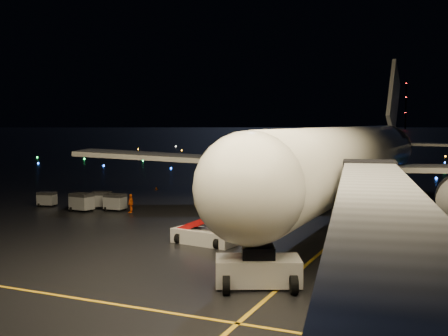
{
  "coord_description": "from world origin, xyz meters",
  "views": [
    {
      "loc": [
        21.32,
        -32.53,
        8.97
      ],
      "look_at": [
        1.59,
        12.0,
        5.0
      ],
      "focal_mm": 45.0,
      "sensor_mm": 36.0,
      "label": 1
    }
  ],
  "objects_px": {
    "airliner": "(359,123)",
    "pushback_tug": "(258,266)",
    "baggage_cart_3": "(47,199)",
    "baggage_cart_1": "(115,202)",
    "baggage_cart_2": "(101,200)",
    "baggage_cart_0": "(82,202)",
    "crew_c": "(131,203)",
    "belt_loader": "(204,221)"
  },
  "relations": [
    {
      "from": "airliner",
      "to": "baggage_cart_2",
      "type": "xyz_separation_m",
      "value": [
        -24.73,
        -9.72,
        -8.02
      ]
    },
    {
      "from": "pushback_tug",
      "to": "baggage_cart_1",
      "type": "height_order",
      "value": "pushback_tug"
    },
    {
      "from": "airliner",
      "to": "baggage_cart_3",
      "type": "relative_size",
      "value": 34.85
    },
    {
      "from": "baggage_cart_2",
      "to": "baggage_cart_3",
      "type": "relative_size",
      "value": 1.12
    },
    {
      "from": "baggage_cart_0",
      "to": "baggage_cart_3",
      "type": "xyz_separation_m",
      "value": [
        -5.57,
        1.25,
        -0.15
      ]
    },
    {
      "from": "baggage_cart_2",
      "to": "baggage_cart_3",
      "type": "xyz_separation_m",
      "value": [
        -6.13,
        -1.27,
        -0.09
      ]
    },
    {
      "from": "pushback_tug",
      "to": "baggage_cart_1",
      "type": "relative_size",
      "value": 2.31
    },
    {
      "from": "baggage_cart_1",
      "to": "baggage_cart_3",
      "type": "height_order",
      "value": "baggage_cart_1"
    },
    {
      "from": "baggage_cart_2",
      "to": "pushback_tug",
      "type": "bearing_deg",
      "value": -61.55
    },
    {
      "from": "crew_c",
      "to": "airliner",
      "type": "bearing_deg",
      "value": 106.87
    },
    {
      "from": "pushback_tug",
      "to": "baggage_cart_0",
      "type": "bearing_deg",
      "value": 121.66
    },
    {
      "from": "baggage_cart_0",
      "to": "airliner",
      "type": "bearing_deg",
      "value": 31.39
    },
    {
      "from": "baggage_cart_0",
      "to": "baggage_cart_2",
      "type": "height_order",
      "value": "baggage_cart_0"
    },
    {
      "from": "pushback_tug",
      "to": "baggage_cart_1",
      "type": "xyz_separation_m",
      "value": [
        -22.48,
        18.74,
        -0.25
      ]
    },
    {
      "from": "pushback_tug",
      "to": "crew_c",
      "type": "bearing_deg",
      "value": 113.58
    },
    {
      "from": "belt_loader",
      "to": "baggage_cart_2",
      "type": "height_order",
      "value": "belt_loader"
    },
    {
      "from": "airliner",
      "to": "crew_c",
      "type": "xyz_separation_m",
      "value": [
        -20.23,
        -11.02,
        -7.93
      ]
    },
    {
      "from": "belt_loader",
      "to": "crew_c",
      "type": "height_order",
      "value": "belt_loader"
    },
    {
      "from": "pushback_tug",
      "to": "belt_loader",
      "type": "relative_size",
      "value": 0.66
    },
    {
      "from": "airliner",
      "to": "baggage_cart_3",
      "type": "distance_m",
      "value": 33.75
    },
    {
      "from": "crew_c",
      "to": "baggage_cart_3",
      "type": "bearing_deg",
      "value": -101.9
    },
    {
      "from": "belt_loader",
      "to": "baggage_cart_3",
      "type": "height_order",
      "value": "belt_loader"
    },
    {
      "from": "baggage_cart_3",
      "to": "airliner",
      "type": "bearing_deg",
      "value": 6.09
    },
    {
      "from": "baggage_cart_3",
      "to": "baggage_cart_2",
      "type": "bearing_deg",
      "value": -1.8
    },
    {
      "from": "baggage_cart_1",
      "to": "baggage_cart_3",
      "type": "bearing_deg",
      "value": -179.06
    },
    {
      "from": "airliner",
      "to": "baggage_cart_3",
      "type": "bearing_deg",
      "value": -159.91
    },
    {
      "from": "baggage_cart_0",
      "to": "baggage_cart_1",
      "type": "relative_size",
      "value": 1.07
    },
    {
      "from": "baggage_cart_1",
      "to": "baggage_cart_0",
      "type": "bearing_deg",
      "value": -151.72
    },
    {
      "from": "belt_loader",
      "to": "baggage_cart_1",
      "type": "height_order",
      "value": "belt_loader"
    },
    {
      "from": "belt_loader",
      "to": "baggage_cart_0",
      "type": "height_order",
      "value": "belt_loader"
    },
    {
      "from": "airliner",
      "to": "pushback_tug",
      "type": "height_order",
      "value": "airliner"
    },
    {
      "from": "baggage_cart_1",
      "to": "baggage_cart_2",
      "type": "xyz_separation_m",
      "value": [
        -2.32,
        0.86,
        0.0
      ]
    },
    {
      "from": "baggage_cart_3",
      "to": "pushback_tug",
      "type": "bearing_deg",
      "value": -44.16
    },
    {
      "from": "pushback_tug",
      "to": "baggage_cart_3",
      "type": "xyz_separation_m",
      "value": [
        -30.93,
        18.33,
        -0.34
      ]
    },
    {
      "from": "airliner",
      "to": "pushback_tug",
      "type": "distance_m",
      "value": 30.33
    },
    {
      "from": "baggage_cart_1",
      "to": "baggage_cart_2",
      "type": "relative_size",
      "value": 1.0
    },
    {
      "from": "baggage_cart_1",
      "to": "crew_c",
      "type": "bearing_deg",
      "value": -13.53
    },
    {
      "from": "airliner",
      "to": "baggage_cart_3",
      "type": "height_order",
      "value": "airliner"
    },
    {
      "from": "airliner",
      "to": "pushback_tug",
      "type": "xyz_separation_m",
      "value": [
        0.07,
        -29.32,
        -7.77
      ]
    },
    {
      "from": "baggage_cart_0",
      "to": "baggage_cart_3",
      "type": "height_order",
      "value": "baggage_cart_0"
    },
    {
      "from": "airliner",
      "to": "baggage_cart_2",
      "type": "relative_size",
      "value": 31.19
    },
    {
      "from": "pushback_tug",
      "to": "crew_c",
      "type": "height_order",
      "value": "pushback_tug"
    }
  ]
}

